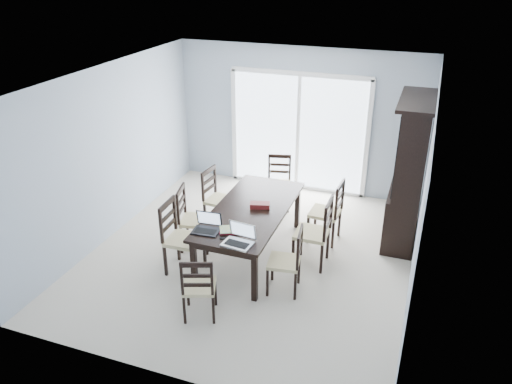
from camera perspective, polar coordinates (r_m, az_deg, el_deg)
floor at (r=7.41m, az=-0.58°, el=-7.06°), size 5.00×5.00×0.00m
ceiling at (r=6.39m, az=-0.69°, el=12.94°), size 5.00×5.00×0.00m
back_wall at (r=9.04m, az=4.94°, el=8.15°), size 4.50×0.02×2.60m
wall_left at (r=7.81m, az=-16.34°, el=4.33°), size 0.02×5.00×2.60m
wall_right at (r=6.44m, az=18.49°, el=-0.62°), size 0.02×5.00×2.60m
balcony at (r=10.42m, az=6.11°, el=2.61°), size 4.50×2.00×0.10m
railing at (r=11.12m, az=7.53°, el=7.35°), size 4.50×0.06×1.10m
dining_table at (r=7.07m, az=-0.61°, el=-2.47°), size 1.00×2.20×0.75m
china_hutch at (r=7.68m, az=17.07°, el=2.00°), size 0.50×1.38×2.20m
sliding_door at (r=9.08m, az=4.85°, el=6.83°), size 2.52×0.05×2.18m
chair_left_near at (r=6.85m, az=-9.07°, el=-4.24°), size 0.48×0.46×1.19m
chair_left_mid at (r=7.35m, az=-7.65°, el=-2.24°), size 0.52×0.51×1.12m
chair_left_far at (r=7.94m, az=-4.70°, el=0.05°), size 0.47×0.46×1.10m
chair_right_near at (r=6.39m, az=4.05°, el=-7.10°), size 0.46×0.45×1.06m
chair_right_mid at (r=6.91m, az=7.25°, el=-3.82°), size 0.46×0.45×1.19m
chair_right_far at (r=7.52m, az=8.65°, el=-1.55°), size 0.46×0.45×1.14m
chair_end_near at (r=5.96m, az=-6.62°, el=-10.21°), size 0.49×0.50×1.01m
chair_end_far at (r=8.56m, az=2.65°, el=1.86°), size 0.48×0.49×1.05m
laptop_dark at (r=6.47m, az=-5.78°, el=-4.11°), size 0.36×0.27×0.24m
laptop_silver at (r=6.17m, az=-2.15°, el=-5.56°), size 0.39×0.29×0.25m
book_stack at (r=6.47m, az=-3.02°, el=-4.37°), size 0.33×0.31×0.04m
cell_phone at (r=6.33m, az=-3.63°, el=-5.29°), size 0.12×0.08×0.01m
game_box at (r=7.05m, az=0.45°, el=-1.52°), size 0.31×0.21×0.07m
hot_tub at (r=10.28m, az=4.74°, el=5.66°), size 2.02×1.83×1.00m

